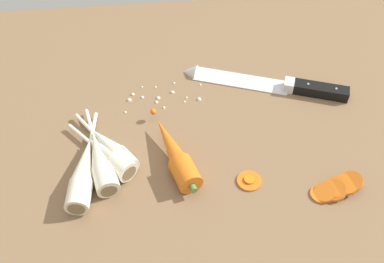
% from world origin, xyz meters
% --- Properties ---
extents(ground_plane, '(1.20, 0.90, 0.04)m').
position_xyz_m(ground_plane, '(0.00, 0.00, -0.02)').
color(ground_plane, brown).
extents(chefs_knife, '(0.34, 0.15, 0.04)m').
position_xyz_m(chefs_knife, '(0.16, 0.11, 0.01)').
color(chefs_knife, silver).
rests_on(chefs_knife, ground_plane).
extents(whole_carrot, '(0.09, 0.20, 0.04)m').
position_xyz_m(whole_carrot, '(-0.04, -0.07, 0.02)').
color(whole_carrot, orange).
rests_on(whole_carrot, ground_plane).
extents(parsnip_front, '(0.07, 0.21, 0.04)m').
position_xyz_m(parsnip_front, '(-0.17, -0.08, 0.02)').
color(parsnip_front, silver).
rests_on(parsnip_front, ground_plane).
extents(parsnip_mid_left, '(0.13, 0.15, 0.04)m').
position_xyz_m(parsnip_mid_left, '(-0.15, -0.07, 0.02)').
color(parsnip_mid_left, silver).
rests_on(parsnip_mid_left, ground_plane).
extents(parsnip_mid_right, '(0.05, 0.23, 0.04)m').
position_xyz_m(parsnip_mid_right, '(-0.19, -0.10, 0.02)').
color(parsnip_mid_right, silver).
rests_on(parsnip_mid_right, ground_plane).
extents(parsnip_back, '(0.12, 0.16, 0.04)m').
position_xyz_m(parsnip_back, '(-0.15, -0.05, 0.02)').
color(parsnip_back, silver).
rests_on(parsnip_back, ground_plane).
extents(carrot_slice_stack, '(0.09, 0.05, 0.03)m').
position_xyz_m(carrot_slice_stack, '(0.23, -0.17, 0.01)').
color(carrot_slice_stack, orange).
rests_on(carrot_slice_stack, ground_plane).
extents(carrot_slice_stray_near, '(0.04, 0.04, 0.01)m').
position_xyz_m(carrot_slice_stray_near, '(0.09, -0.13, 0.00)').
color(carrot_slice_stray_near, orange).
rests_on(carrot_slice_stray_near, ground_plane).
extents(mince_crumbs, '(0.20, 0.09, 0.01)m').
position_xyz_m(mince_crumbs, '(-0.05, 0.09, 0.00)').
color(mince_crumbs, silver).
rests_on(mince_crumbs, ground_plane).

